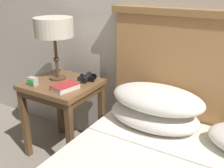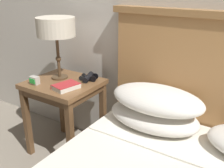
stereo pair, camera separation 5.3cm
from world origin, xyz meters
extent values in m
cube|color=brown|center=(-0.62, 0.60, 0.61)|extent=(0.53, 0.48, 0.04)
cube|color=brown|center=(-0.62, 0.60, 0.56)|extent=(0.50, 0.45, 0.05)
cube|color=brown|center=(-0.85, 0.40, 0.29)|extent=(0.04, 0.04, 0.59)
cube|color=brown|center=(-0.39, 0.40, 0.29)|extent=(0.04, 0.04, 0.59)
cube|color=brown|center=(-0.85, 0.80, 0.29)|extent=(0.04, 0.04, 0.59)
cube|color=brown|center=(-0.39, 0.80, 0.29)|extent=(0.04, 0.04, 0.59)
cube|color=white|center=(0.45, 0.52, 0.46)|extent=(1.32, 0.28, 0.01)
cube|color=#AD7A47|center=(0.45, 0.87, 0.57)|extent=(1.44, 0.06, 1.14)
ellipsoid|color=silver|center=(0.13, 0.63, 0.53)|extent=(0.60, 0.36, 0.15)
ellipsoid|color=silver|center=(0.15, 0.63, 0.66)|extent=(0.60, 0.36, 0.15)
cylinder|color=#4C3823|center=(-0.70, 0.65, 0.63)|extent=(0.13, 0.13, 0.01)
cylinder|color=#4C3823|center=(-0.70, 0.65, 0.80)|extent=(0.02, 0.02, 0.32)
sphere|color=#4C3823|center=(-0.70, 0.65, 0.78)|extent=(0.04, 0.04, 0.04)
cylinder|color=beige|center=(-0.70, 0.65, 1.03)|extent=(0.29, 0.29, 0.14)
cube|color=silver|center=(-0.50, 0.51, 0.64)|extent=(0.16, 0.20, 0.03)
cube|color=#B2282D|center=(-0.50, 0.51, 0.66)|extent=(0.16, 0.20, 0.00)
cube|color=#B2282D|center=(-0.56, 0.52, 0.64)|extent=(0.05, 0.17, 0.04)
cylinder|color=black|center=(-0.47, 0.71, 0.65)|extent=(0.07, 0.10, 0.04)
cylinder|color=black|center=(-0.42, 0.72, 0.65)|extent=(0.05, 0.03, 0.05)
cylinder|color=black|center=(-0.51, 0.69, 0.65)|extent=(0.04, 0.02, 0.04)
cylinder|color=black|center=(-0.49, 0.77, 0.65)|extent=(0.07, 0.10, 0.04)
cylinder|color=black|center=(-0.45, 0.78, 0.65)|extent=(0.05, 0.03, 0.05)
cylinder|color=black|center=(-0.54, 0.75, 0.65)|extent=(0.04, 0.02, 0.04)
cube|color=black|center=(-0.48, 0.74, 0.65)|extent=(0.07, 0.05, 0.01)
cylinder|color=black|center=(-0.48, 0.74, 0.66)|extent=(0.02, 0.02, 0.02)
cube|color=#B7B2A8|center=(-0.76, 0.45, 0.65)|extent=(0.07, 0.04, 0.06)
cube|color=green|center=(-0.76, 0.42, 0.65)|extent=(0.06, 0.00, 0.04)
camera|label=1|loc=(0.67, -0.81, 1.35)|focal=42.00mm
camera|label=2|loc=(0.72, -0.78, 1.35)|focal=42.00mm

